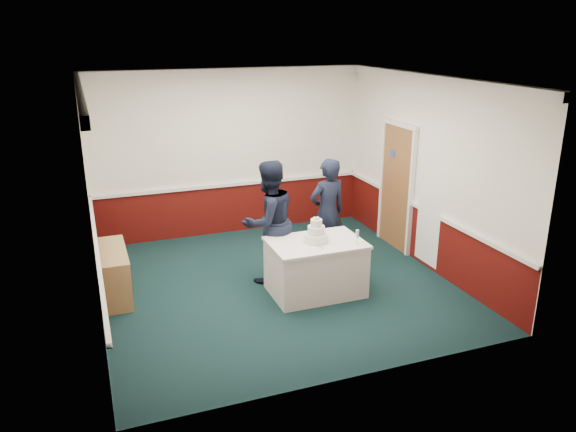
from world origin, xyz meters
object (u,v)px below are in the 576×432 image
object	(u,v)px
person_man	(269,222)
cake_table	(316,267)
wedding_cake	(316,234)
cake_knife	(320,247)
person_woman	(327,213)
champagne_flute	(357,235)
sideboard	(114,273)

from	to	relation	value
person_man	cake_table	bearing A→B (deg)	106.95
wedding_cake	cake_knife	bearing A→B (deg)	-98.53
person_woman	champagne_flute	bearing A→B (deg)	77.70
sideboard	champagne_flute	xyz separation A→B (m)	(3.22, -1.18, 0.58)
sideboard	champagne_flute	world-z (taller)	champagne_flute
cake_table	champagne_flute	size ratio (longest dim) A/B	6.44
cake_knife	person_man	distance (m)	0.98
cake_knife	champagne_flute	distance (m)	0.55
cake_table	person_man	bearing A→B (deg)	125.80
sideboard	cake_table	size ratio (longest dim) A/B	0.91
champagne_flute	person_woman	size ratio (longest dim) A/B	0.12
person_woman	wedding_cake	bearing A→B (deg)	48.94
champagne_flute	sideboard	bearing A→B (deg)	159.86
wedding_cake	cake_knife	xyz separation A→B (m)	(-0.03, -0.20, -0.11)
champagne_flute	person_man	world-z (taller)	person_man
cake_knife	person_man	size ratio (longest dim) A/B	0.12
wedding_cake	sideboard	bearing A→B (deg)	161.67
person_woman	sideboard	bearing A→B (deg)	-8.33
cake_knife	wedding_cake	bearing A→B (deg)	76.95
sideboard	person_man	world-z (taller)	person_man
wedding_cake	cake_knife	world-z (taller)	wedding_cake
person_man	person_woman	distance (m)	1.09
person_man	person_woman	world-z (taller)	person_man
champagne_flute	person_man	size ratio (longest dim) A/B	0.11
cake_table	cake_knife	world-z (taller)	cake_knife
person_man	champagne_flute	bearing A→B (deg)	117.18
wedding_cake	champagne_flute	bearing A→B (deg)	-29.25
sideboard	cake_table	distance (m)	2.87
person_woman	person_man	bearing A→B (deg)	4.35
cake_knife	champagne_flute	bearing A→B (deg)	-13.10
sideboard	cake_table	world-z (taller)	cake_table
wedding_cake	person_woman	world-z (taller)	person_woman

